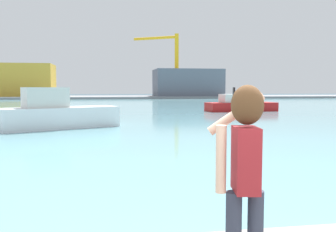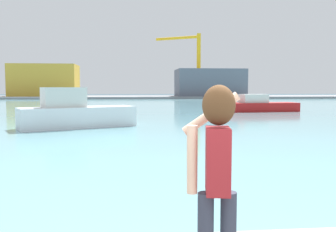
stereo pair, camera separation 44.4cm
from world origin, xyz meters
name	(u,v)px [view 1 (the left image)]	position (x,y,z in m)	size (l,w,h in m)	color
ground_plane	(119,106)	(0.00, 50.00, 0.00)	(220.00, 220.00, 0.00)	#334751
harbor_water	(118,105)	(0.00, 52.00, 0.01)	(140.00, 100.00, 0.02)	#6BA8B2
far_shore_dock	(114,97)	(0.00, 92.00, 0.25)	(140.00, 20.00, 0.51)	gray
person_photographer	(244,163)	(-0.37, 0.84, 1.76)	(0.53, 0.56, 1.74)	#2D3342
boat_moored	(57,114)	(-4.50, 20.65, 0.90)	(7.15, 4.78, 2.46)	white
boat_moored_2	(240,105)	(12.29, 35.04, 0.66)	(7.61, 3.18, 1.80)	#B21919
warehouse_left	(20,80)	(-22.60, 92.74, 4.44)	(15.92, 9.63, 7.86)	gold
warehouse_right	(187,83)	(18.78, 90.46, 3.89)	(16.85, 10.61, 6.76)	slate
port_crane	(171,58)	(14.47, 90.77, 10.26)	(10.88, 7.01, 15.67)	yellow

